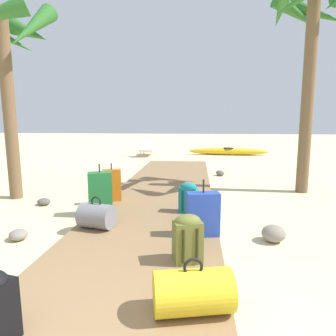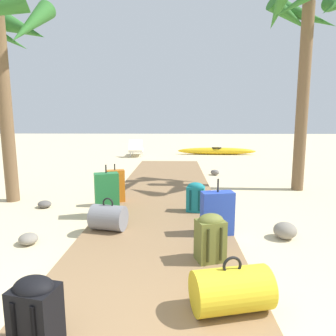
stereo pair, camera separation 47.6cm
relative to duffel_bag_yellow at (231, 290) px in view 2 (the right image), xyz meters
The scene contains 17 objects.
ground_plane 3.00m from the duffel_bag_yellow, 103.95° to the left, with size 60.00×60.00×0.00m, color beige.
boardwalk 3.98m from the duffel_bag_yellow, 100.45° to the left, with size 2.11×10.06×0.08m, color olive.
duffel_bag_yellow is the anchor object (origin of this frame).
suitcase_blue 1.66m from the duffel_bag_yellow, 86.27° to the left, with size 0.46×0.28×0.78m.
suitcase_green 3.04m from the duffel_bag_yellow, 122.51° to the left, with size 0.45×0.34×0.82m.
backpack_teal 2.67m from the duffel_bag_yellow, 92.66° to the left, with size 0.33×0.26×0.51m.
backpack_black 1.48m from the duffel_bag_yellow, 161.63° to the right, with size 0.33×0.29×0.54m.
backpack_olive 0.88m from the duffel_bag_yellow, 94.83° to the left, with size 0.36×0.31×0.54m.
duffel_bag_grey 2.27m from the duffel_bag_yellow, 128.87° to the left, with size 0.54×0.45×0.47m.
suitcase_orange 3.62m from the duffel_bag_yellow, 116.74° to the left, with size 0.39×0.27×0.74m.
palm_tree_far_right 6.22m from the duffel_bag_yellow, 62.50° to the left, with size 2.12×2.20×4.57m.
lounge_chair 11.33m from the duffel_bag_yellow, 101.68° to the left, with size 0.68×1.58×0.78m.
kayak 11.92m from the duffel_bag_yellow, 82.93° to the left, with size 3.73×0.66×0.34m.
rock_right_mid 2.03m from the duffel_bag_yellow, 58.11° to the left, with size 0.32×0.31×0.23m, color gray.
rock_left_near 2.83m from the duffel_bag_yellow, 149.57° to the left, with size 0.24×0.27×0.14m, color gray.
rock_left_far 4.26m from the duffel_bag_yellow, 133.87° to the left, with size 0.23×0.27×0.13m, color #5B5651.
rock_right_far 6.52m from the duffel_bag_yellow, 83.82° to the left, with size 0.27×0.22×0.17m, color slate.
Camera 2 is at (0.26, -1.11, 1.64)m, focal length 31.35 mm.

